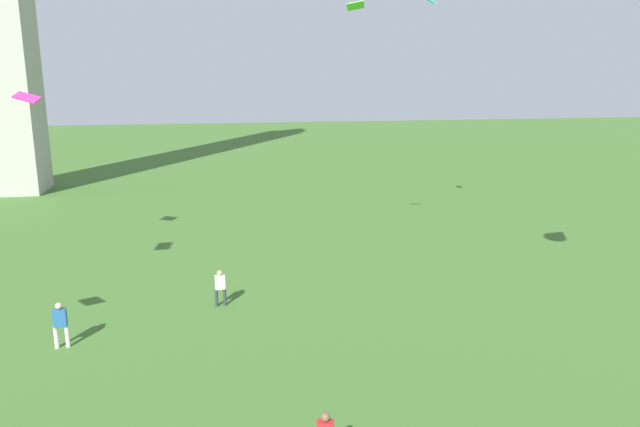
# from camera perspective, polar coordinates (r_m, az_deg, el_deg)

# --- Properties ---
(person_2) EXTENTS (0.53, 0.28, 1.72)m
(person_2) POSITION_cam_1_polar(r_m,az_deg,el_deg) (23.60, -23.63, -9.53)
(person_2) COLOR silver
(person_2) RESTS_ON ground_plane
(person_3) EXTENTS (0.49, 0.28, 1.59)m
(person_3) POSITION_cam_1_polar(r_m,az_deg,el_deg) (25.74, -9.55, -6.86)
(person_3) COLOR #2D3338
(person_3) RESTS_ON ground_plane
(kite_flying_0) EXTENTS (1.25, 0.91, 0.60)m
(kite_flying_0) POSITION_cam_1_polar(r_m,az_deg,el_deg) (32.60, -26.29, 9.95)
(kite_flying_0) COLOR #E92C90
(kite_flying_5) EXTENTS (0.92, 0.66, 0.44)m
(kite_flying_5) POSITION_cam_1_polar(r_m,az_deg,el_deg) (29.15, 3.43, 19.26)
(kite_flying_5) COLOR #62E234
(kite_flying_6) EXTENTS (0.60, 0.81, 0.38)m
(kite_flying_6) POSITION_cam_1_polar(r_m,az_deg,el_deg) (35.75, 10.56, 19.40)
(kite_flying_6) COLOR #2AE9E7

